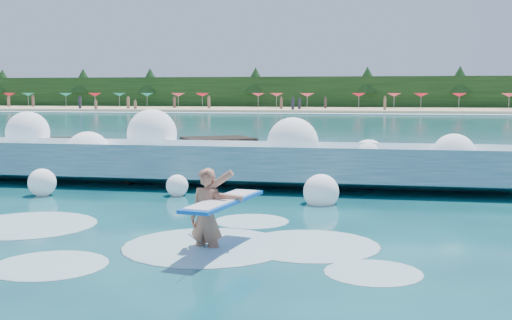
# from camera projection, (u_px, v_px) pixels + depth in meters

# --- Properties ---
(ground) EXTENTS (200.00, 200.00, 0.00)m
(ground) POSITION_uv_depth(u_px,v_px,m) (160.00, 231.00, 12.38)
(ground) COLOR #083342
(ground) RESTS_ON ground
(beach) EXTENTS (140.00, 20.00, 0.40)m
(beach) POSITION_uv_depth(u_px,v_px,m) (350.00, 110.00, 88.51)
(beach) COLOR tan
(beach) RESTS_ON ground
(wet_band) EXTENTS (140.00, 5.00, 0.08)m
(wet_band) POSITION_uv_depth(u_px,v_px,m) (345.00, 114.00, 77.79)
(wet_band) COLOR silver
(wet_band) RESTS_ON ground
(treeline) EXTENTS (140.00, 4.00, 5.00)m
(treeline) POSITION_uv_depth(u_px,v_px,m) (353.00, 93.00, 98.03)
(treeline) COLOR black
(treeline) RESTS_ON ground
(breaking_wave) EXTENTS (18.31, 2.84, 1.58)m
(breaking_wave) POSITION_uv_depth(u_px,v_px,m) (189.00, 165.00, 18.76)
(breaking_wave) COLOR teal
(breaking_wave) RESTS_ON ground
(rock_cluster) EXTENTS (8.40, 3.48, 1.45)m
(rock_cluster) POSITION_uv_depth(u_px,v_px,m) (122.00, 161.00, 20.63)
(rock_cluster) COLOR black
(rock_cluster) RESTS_ON ground
(surfer_with_board) EXTENTS (1.10, 2.89, 1.69)m
(surfer_with_board) POSITION_uv_depth(u_px,v_px,m) (211.00, 214.00, 10.77)
(surfer_with_board) COLOR #A9694E
(surfer_with_board) RESTS_ON ground
(wave_spray) EXTENTS (15.34, 4.54, 2.31)m
(wave_spray) POSITION_uv_depth(u_px,v_px,m) (183.00, 147.00, 18.58)
(wave_spray) COLOR white
(wave_spray) RESTS_ON ground
(surf_foam) EXTENTS (9.06, 5.63, 0.15)m
(surf_foam) POSITION_uv_depth(u_px,v_px,m) (167.00, 240.00, 11.62)
(surf_foam) COLOR silver
(surf_foam) RESTS_ON ground
(beach_umbrellas) EXTENTS (111.18, 6.78, 0.50)m
(beach_umbrellas) POSITION_uv_depth(u_px,v_px,m) (350.00, 95.00, 90.46)
(beach_umbrellas) COLOR red
(beach_umbrellas) RESTS_ON ground
(beachgoers) EXTENTS (108.96, 13.64, 1.94)m
(beachgoers) POSITION_uv_depth(u_px,v_px,m) (365.00, 103.00, 86.53)
(beachgoers) COLOR #3F332D
(beachgoers) RESTS_ON ground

